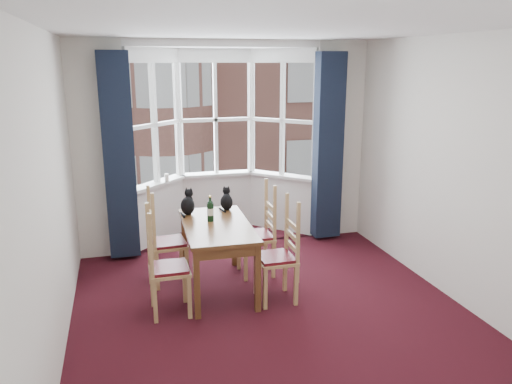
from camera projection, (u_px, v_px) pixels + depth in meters
name	position (u px, v px, depth m)	size (l,w,h in m)	color
floor	(275.00, 318.00, 5.05)	(4.50, 4.50, 0.00)	black
ceiling	(279.00, 28.00, 4.34)	(4.50, 4.50, 0.00)	white
wall_left	(50.00, 199.00, 4.18)	(4.50, 4.50, 0.00)	silver
wall_right	(459.00, 172.00, 5.21)	(4.50, 4.50, 0.00)	silver
wall_near	(409.00, 283.00, 2.59)	(4.00, 4.00, 0.00)	silver
wall_back_pier_left	(100.00, 152.00, 6.36)	(0.70, 0.12, 2.80)	silver
wall_back_pier_right	(338.00, 141.00, 7.22)	(0.70, 0.12, 2.80)	silver
bay_window	(219.00, 141.00, 7.26)	(2.76, 0.94, 2.80)	white
curtain_left	(119.00, 157.00, 6.27)	(0.38, 0.22, 2.60)	#151D30
curtain_right	(328.00, 147.00, 7.00)	(0.38, 0.22, 2.60)	#151D30
dining_table	(217.00, 233.00, 5.54)	(0.77, 1.37, 0.78)	brown
chair_left_near	(160.00, 271.00, 5.03)	(0.40, 0.42, 0.92)	tan
chair_left_far	(161.00, 245.00, 5.74)	(0.42, 0.44, 0.92)	tan
chair_right_near	(284.00, 258.00, 5.35)	(0.40, 0.42, 0.92)	tan
chair_right_far	(263.00, 236.00, 6.02)	(0.40, 0.42, 0.92)	tan
cat_left	(188.00, 204.00, 5.85)	(0.23, 0.26, 0.31)	black
cat_right	(227.00, 201.00, 6.03)	(0.19, 0.23, 0.29)	black
wine_bottle	(210.00, 210.00, 5.59)	(0.08, 0.08, 0.29)	black
candle_tall	(167.00, 178.00, 7.03)	(0.06, 0.06, 0.12)	white
street	(142.00, 181.00, 36.63)	(80.00, 80.00, 0.00)	#333335
tenement_building	(156.00, 88.00, 17.70)	(18.40, 7.80, 15.20)	#9A5E4F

